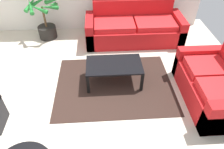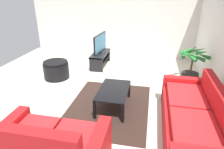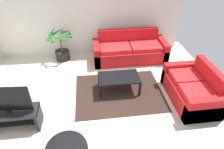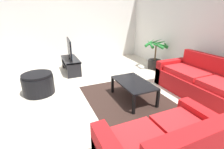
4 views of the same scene
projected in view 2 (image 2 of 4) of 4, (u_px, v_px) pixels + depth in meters
ground_plane at (88, 91)px, 4.97m from camera, size 6.60×6.60×0.00m
wall_left at (112, 19)px, 7.11m from camera, size 0.06×6.00×2.70m
couch_main at (193, 120)px, 3.36m from camera, size 2.29×0.90×0.90m
couch_loveseat at (51, 149)px, 2.76m from camera, size 0.90×1.54×0.90m
tv_stand at (100, 57)px, 6.44m from camera, size 1.10×0.45×0.45m
tv at (100, 43)px, 6.25m from camera, size 1.01×0.13×0.61m
coffee_table at (114, 92)px, 4.14m from camera, size 1.02×0.61×0.42m
area_rug at (109, 106)px, 4.31m from camera, size 2.20×1.70×0.01m
potted_palm at (191, 69)px, 5.18m from camera, size 0.83×0.81×1.01m
ottoman at (56, 70)px, 5.58m from camera, size 0.71×0.71×0.50m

